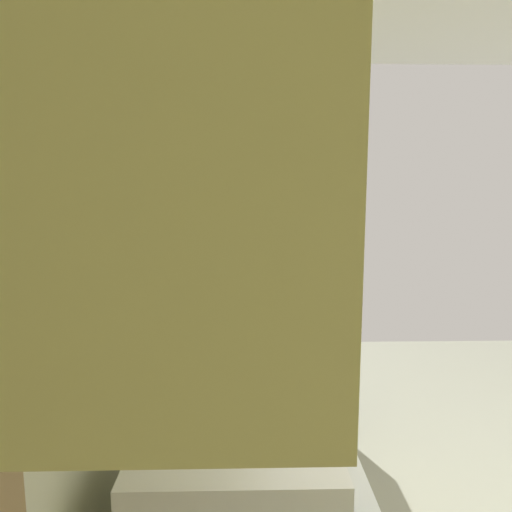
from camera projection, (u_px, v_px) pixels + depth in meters
The scene contains 6 objects.
wall_back at pixel (148, 288), 1.74m from camera, with size 4.05×0.12×2.60m, color beige.
upper_cabinets at pixel (199, 128), 1.28m from camera, with size 2.26×0.35×0.57m.
oven_range at pixel (250, 353), 3.39m from camera, with size 0.71×0.69×1.10m.
microwave at pixel (238, 476), 0.99m from camera, with size 0.51×0.38×0.29m.
bowl at pixel (264, 387), 1.69m from camera, with size 0.18×0.18×0.06m.
kettle at pixel (256, 307), 2.69m from camera, with size 0.21×0.16×0.15m.
Camera 1 is at (-1.72, 1.20, 1.68)m, focal length 32.88 mm.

